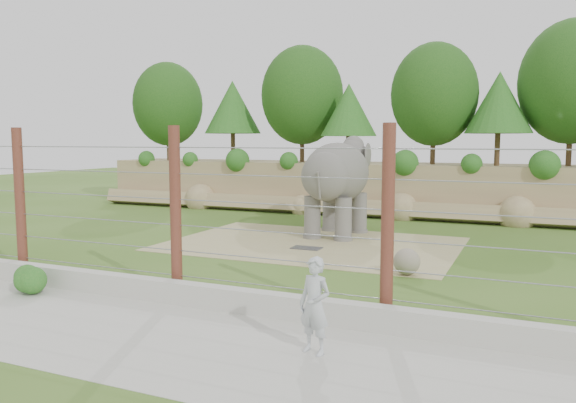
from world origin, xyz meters
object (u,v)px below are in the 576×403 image
at_px(elephant, 337,187).
at_px(zookeeper, 315,305).
at_px(stone_ball, 407,262).
at_px(barrier_fence, 176,212).

xyz_separation_m(elephant, zookeeper, (3.57, -11.63, -1.02)).
xyz_separation_m(stone_ball, barrier_fence, (-4.54, -4.20, 1.62)).
relative_size(barrier_fence, zookeeper, 12.06).
bearing_deg(elephant, zookeeper, -72.70).
height_order(stone_ball, zookeeper, zookeeper).
bearing_deg(zookeeper, stone_ball, 103.43).
height_order(elephant, stone_ball, elephant).
bearing_deg(elephant, barrier_fence, -93.89).
distance_m(elephant, stone_ball, 6.77).
height_order(barrier_fence, zookeeper, barrier_fence).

